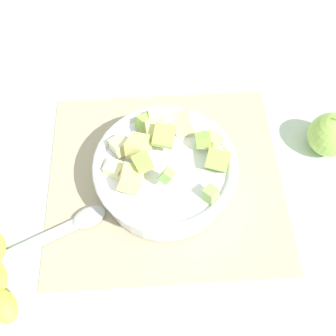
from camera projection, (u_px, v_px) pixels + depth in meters
ground_plane at (165, 178)px, 0.68m from camera, size 2.40×2.40×0.00m
placemat at (165, 178)px, 0.68m from camera, size 0.41×0.37×0.01m
salad_bowl at (168, 169)px, 0.63m from camera, size 0.24×0.24×0.12m
serving_spoon at (67, 227)px, 0.62m from camera, size 0.19×0.11×0.01m
whole_apple at (331, 135)px, 0.68m from camera, size 0.08×0.08×0.09m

